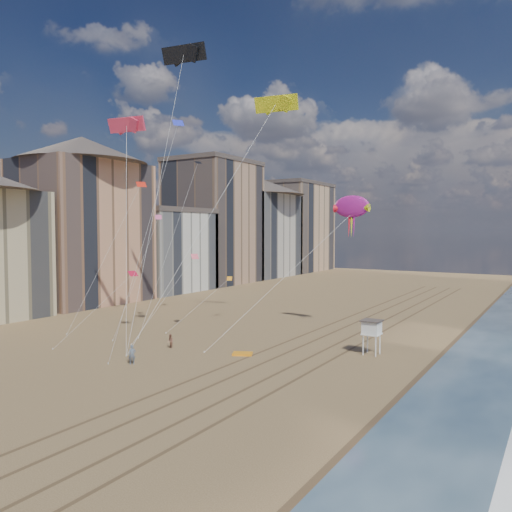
{
  "coord_description": "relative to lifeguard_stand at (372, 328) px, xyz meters",
  "views": [
    {
      "loc": [
        25.11,
        -23.04,
        12.53
      ],
      "look_at": [
        -5.46,
        26.0,
        9.5
      ],
      "focal_mm": 35.0,
      "sensor_mm": 36.0,
      "label": 1
    }
  ],
  "objects": [
    {
      "name": "ground",
      "position": [
        -8.77,
        -25.12,
        -2.7
      ],
      "size": [
        260.0,
        260.0,
        0.0
      ],
      "primitive_type": "plane",
      "color": "brown",
      "rests_on": "ground"
    },
    {
      "name": "wet_sand",
      "position": [
        10.23,
        14.88,
        -2.7
      ],
      "size": [
        260.0,
        260.0,
        0.0
      ],
      "primitive_type": "plane",
      "color": "#42301E",
      "rests_on": "ground"
    },
    {
      "name": "tracks",
      "position": [
        -6.22,
        4.88,
        -2.69
      ],
      "size": [
        7.68,
        120.0,
        0.01
      ],
      "color": "brown",
      "rests_on": "ground"
    },
    {
      "name": "buildings",
      "position": [
        -54.5,
        40.47,
        10.85
      ],
      "size": [
        34.72,
        131.35,
        29.0
      ],
      "color": "#C6B284",
      "rests_on": "ground"
    },
    {
      "name": "lifeguard_stand",
      "position": [
        0.0,
        0.0,
        0.0
      ],
      "size": [
        1.94,
        1.94,
        3.5
      ],
      "color": "white",
      "rests_on": "ground"
    },
    {
      "name": "grounded_kite",
      "position": [
        -10.94,
        -6.96,
        -2.59
      ],
      "size": [
        2.3,
        1.97,
        0.22
      ],
      "primitive_type": "cube",
      "rotation": [
        0.0,
        0.0,
        0.45
      ],
      "color": "orange",
      "rests_on": "ground"
    },
    {
      "name": "show_kite",
      "position": [
        -5.89,
        9.4,
        12.62
      ],
      "size": [
        6.7,
        9.37,
        24.47
      ],
      "color": "#9F187C",
      "rests_on": "ground"
    },
    {
      "name": "kite_flyer_a",
      "position": [
        -17.74,
        -15.34,
        -1.78
      ],
      "size": [
        0.79,
        0.78,
        1.83
      ],
      "primitive_type": "imported",
      "rotation": [
        0.0,
        0.0,
        0.75
      ],
      "color": "slate",
      "rests_on": "ground"
    },
    {
      "name": "kite_flyer_b",
      "position": [
        -19.01,
        -8.63,
        -1.96
      ],
      "size": [
        0.89,
        0.82,
        1.48
      ],
      "primitive_type": "imported",
      "rotation": [
        0.0,
        0.0,
        -0.46
      ],
      "color": "#895846",
      "rests_on": "ground"
    },
    {
      "name": "parafoils",
      "position": [
        -22.56,
        1.16,
        27.05
      ],
      "size": [
        20.07,
        12.78,
        10.87
      ],
      "color": "black",
      "rests_on": "ground"
    },
    {
      "name": "small_kites",
      "position": [
        -25.9,
        -1.24,
        12.81
      ],
      "size": [
        16.48,
        17.01,
        18.4
      ],
      "color": "orange",
      "rests_on": "ground"
    }
  ]
}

